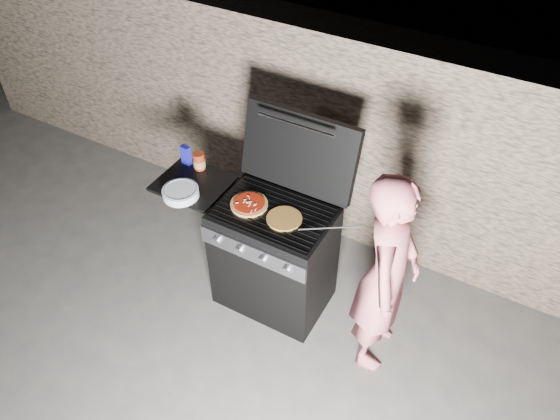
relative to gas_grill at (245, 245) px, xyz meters
The scene contains 10 objects.
ground 0.52m from the gas_grill, ahead, with size 50.00×50.00×0.00m, color #403F3E.
stone_wall 1.17m from the gas_grill, 76.61° to the left, with size 8.00×0.35×1.80m, color #856D56.
gas_grill is the anchor object (origin of this frame).
pizza_topped 0.48m from the gas_grill, 18.39° to the right, with size 0.26×0.26×0.03m, color #B0703A, non-canonical shape.
pizza_plain 0.58m from the gas_grill, ahead, with size 0.24×0.24×0.01m, color #AE7F3D.
sauce_jar 0.71m from the gas_grill, 161.60° to the left, with size 0.09×0.09×0.13m, color maroon.
blue_carton 0.80m from the gas_grill, 165.18° to the left, with size 0.07×0.04×0.15m, color #12138D.
plate_stack 0.64m from the gas_grill, 157.57° to the right, with size 0.25×0.25×0.06m, color silver.
person 1.15m from the gas_grill, ahead, with size 0.57×0.38×1.57m, color #D36871.
tongs 0.83m from the gas_grill, ahead, with size 0.01×0.01×0.40m, color black.
Camera 1 is at (1.35, -2.33, 3.42)m, focal length 35.00 mm.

